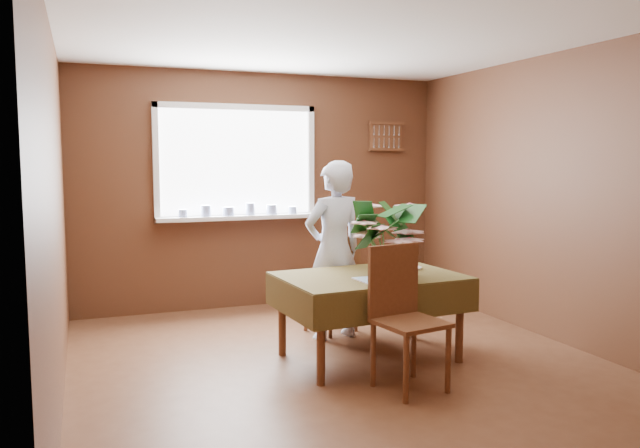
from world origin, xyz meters
name	(u,v)px	position (x,y,z in m)	size (l,w,h in m)	color
floor	(346,367)	(0.00, 0.00, 0.00)	(4.50, 4.50, 0.00)	#56311D
ceiling	(347,32)	(0.00, 0.00, 2.50)	(4.50, 4.50, 0.00)	white
wall_back	(264,191)	(0.00, 2.25, 1.25)	(4.00, 4.00, 0.00)	brown
wall_front	(565,241)	(0.00, -2.25, 1.25)	(4.00, 4.00, 0.00)	brown
wall_left	(55,212)	(-2.00, 0.00, 1.25)	(4.50, 4.50, 0.00)	brown
wall_right	(560,198)	(2.00, 0.00, 1.25)	(4.50, 4.50, 0.00)	brown
window_assembly	(238,182)	(-0.30, 2.20, 1.35)	(1.72, 0.20, 1.22)	white
spoon_rack	(386,136)	(1.45, 2.22, 1.85)	(0.44, 0.05, 0.33)	brown
dining_table	(370,285)	(0.26, 0.13, 0.60)	(1.46, 1.04, 0.69)	brown
chair_far	(337,280)	(0.30, 0.91, 0.49)	(0.50, 0.50, 0.90)	brown
chair_near	(403,311)	(0.22, -0.49, 0.54)	(0.49, 0.49, 0.99)	brown
seated_woman	(334,250)	(0.22, 0.77, 0.79)	(0.58, 0.38, 1.57)	white
flower_bouquet	(386,232)	(0.32, -0.02, 1.03)	(0.64, 0.64, 0.55)	white
side_plate	(407,268)	(0.68, 0.28, 0.68)	(0.24, 0.24, 0.01)	white
table_knife	(408,277)	(0.47, -0.11, 0.69)	(0.02, 0.20, 0.00)	silver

